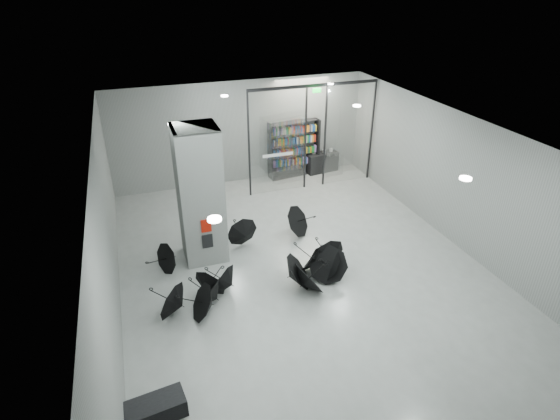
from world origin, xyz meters
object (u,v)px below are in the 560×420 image
object	(u,v)px
bench	(153,410)
shop_counter	(321,162)
bookshelf	(294,149)
umbrella_cluster	(269,271)
column	(200,195)

from	to	relation	value
bench	shop_counter	xyz separation A→B (m)	(7.88, 9.98, 0.21)
bench	bookshelf	size ratio (longest dim) A/B	0.54
shop_counter	umbrella_cluster	size ratio (longest dim) A/B	0.25
column	shop_counter	distance (m)	7.73
bookshelf	umbrella_cluster	xyz separation A→B (m)	(-3.20, -6.58, -0.84)
column	umbrella_cluster	size ratio (longest dim) A/B	0.72
bench	umbrella_cluster	size ratio (longest dim) A/B	0.22
column	umbrella_cluster	bearing A→B (deg)	-52.05
column	shop_counter	xyz separation A→B (m)	(5.88, 4.76, -1.59)
column	umbrella_cluster	distance (m)	2.87
umbrella_cluster	column	bearing A→B (deg)	127.95
shop_counter	umbrella_cluster	bearing A→B (deg)	-132.57
column	bookshelf	xyz separation A→B (m)	(4.62, 4.75, -0.85)
column	umbrella_cluster	xyz separation A→B (m)	(1.42, -1.83, -1.69)
bench	umbrella_cluster	distance (m)	4.82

